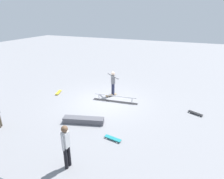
{
  "coord_description": "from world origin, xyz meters",
  "views": [
    {
      "loc": [
        -4.68,
        10.11,
        5.23
      ],
      "look_at": [
        -0.54,
        0.29,
        1.0
      ],
      "focal_mm": 31.0,
      "sensor_mm": 36.0,
      "label": 1
    }
  ],
  "objects_px": {
    "grind_rail": "(115,99)",
    "skater_main": "(113,82)",
    "skate_ledge": "(84,120)",
    "loose_skateboard_teal": "(113,138)",
    "bystander_white_shirt": "(66,144)",
    "skateboard_main": "(111,95)",
    "loose_skateboard_yellow": "(59,92)",
    "loose_skateboard_black": "(195,113)"
  },
  "relations": [
    {
      "from": "grind_rail",
      "to": "skater_main",
      "type": "relative_size",
      "value": 1.72
    },
    {
      "from": "skate_ledge",
      "to": "loose_skateboard_teal",
      "type": "relative_size",
      "value": 2.52
    },
    {
      "from": "grind_rail",
      "to": "bystander_white_shirt",
      "type": "bearing_deg",
      "value": 88.56
    },
    {
      "from": "skate_ledge",
      "to": "skateboard_main",
      "type": "distance_m",
      "value": 3.71
    },
    {
      "from": "skateboard_main",
      "to": "bystander_white_shirt",
      "type": "bearing_deg",
      "value": -133.56
    },
    {
      "from": "skateboard_main",
      "to": "bystander_white_shirt",
      "type": "distance_m",
      "value": 6.7
    },
    {
      "from": "skate_ledge",
      "to": "skater_main",
      "type": "height_order",
      "value": "skater_main"
    },
    {
      "from": "skater_main",
      "to": "loose_skateboard_teal",
      "type": "relative_size",
      "value": 2.04
    },
    {
      "from": "loose_skateboard_teal",
      "to": "loose_skateboard_yellow",
      "type": "distance_m",
      "value": 6.53
    },
    {
      "from": "skater_main",
      "to": "loose_skateboard_teal",
      "type": "distance_m",
      "value": 5.04
    },
    {
      "from": "skate_ledge",
      "to": "loose_skateboard_yellow",
      "type": "distance_m",
      "value": 4.53
    },
    {
      "from": "skate_ledge",
      "to": "skater_main",
      "type": "bearing_deg",
      "value": -90.3
    },
    {
      "from": "grind_rail",
      "to": "bystander_white_shirt",
      "type": "distance_m",
      "value": 5.92
    },
    {
      "from": "loose_skateboard_black",
      "to": "loose_skateboard_yellow",
      "type": "distance_m",
      "value": 8.88
    },
    {
      "from": "loose_skateboard_teal",
      "to": "loose_skateboard_yellow",
      "type": "relative_size",
      "value": 1.0
    },
    {
      "from": "grind_rail",
      "to": "loose_skateboard_black",
      "type": "xyz_separation_m",
      "value": [
        -4.72,
        -0.18,
        -0.1
      ]
    },
    {
      "from": "loose_skateboard_black",
      "to": "loose_skateboard_teal",
      "type": "distance_m",
      "value": 5.13
    },
    {
      "from": "skate_ledge",
      "to": "loose_skateboard_black",
      "type": "height_order",
      "value": "skate_ledge"
    },
    {
      "from": "bystander_white_shirt",
      "to": "loose_skateboard_teal",
      "type": "relative_size",
      "value": 2.1
    },
    {
      "from": "loose_skateboard_teal",
      "to": "loose_skateboard_yellow",
      "type": "bearing_deg",
      "value": 157.37
    },
    {
      "from": "skater_main",
      "to": "loose_skateboard_yellow",
      "type": "bearing_deg",
      "value": -124.73
    },
    {
      "from": "skater_main",
      "to": "loose_skateboard_black",
      "type": "height_order",
      "value": "skater_main"
    },
    {
      "from": "bystander_white_shirt",
      "to": "loose_skateboard_teal",
      "type": "height_order",
      "value": "bystander_white_shirt"
    },
    {
      "from": "loose_skateboard_black",
      "to": "loose_skateboard_yellow",
      "type": "bearing_deg",
      "value": 26.58
    },
    {
      "from": "loose_skateboard_black",
      "to": "loose_skateboard_teal",
      "type": "xyz_separation_m",
      "value": [
        3.32,
        3.91,
        0.0
      ]
    },
    {
      "from": "skater_main",
      "to": "loose_skateboard_yellow",
      "type": "relative_size",
      "value": 2.03
    },
    {
      "from": "bystander_white_shirt",
      "to": "loose_skateboard_yellow",
      "type": "height_order",
      "value": "bystander_white_shirt"
    },
    {
      "from": "loose_skateboard_black",
      "to": "loose_skateboard_yellow",
      "type": "xyz_separation_m",
      "value": [
        8.87,
        0.47,
        0.0
      ]
    },
    {
      "from": "loose_skateboard_black",
      "to": "loose_skateboard_yellow",
      "type": "relative_size",
      "value": 0.99
    },
    {
      "from": "skate_ledge",
      "to": "skater_main",
      "type": "distance_m",
      "value": 3.94
    },
    {
      "from": "grind_rail",
      "to": "skater_main",
      "type": "height_order",
      "value": "skater_main"
    },
    {
      "from": "bystander_white_shirt",
      "to": "loose_skateboard_black",
      "type": "height_order",
      "value": "bystander_white_shirt"
    },
    {
      "from": "loose_skateboard_teal",
      "to": "loose_skateboard_yellow",
      "type": "height_order",
      "value": "same"
    },
    {
      "from": "skater_main",
      "to": "skateboard_main",
      "type": "distance_m",
      "value": 0.91
    },
    {
      "from": "grind_rail",
      "to": "loose_skateboard_teal",
      "type": "height_order",
      "value": "grind_rail"
    },
    {
      "from": "loose_skateboard_yellow",
      "to": "loose_skateboard_teal",
      "type": "bearing_deg",
      "value": -139.31
    },
    {
      "from": "grind_rail",
      "to": "skateboard_main",
      "type": "xyz_separation_m",
      "value": [
        0.57,
        -0.71,
        -0.1
      ]
    },
    {
      "from": "bystander_white_shirt",
      "to": "loose_skateboard_teal",
      "type": "xyz_separation_m",
      "value": [
        -0.88,
        -2.12,
        -0.9
      ]
    },
    {
      "from": "grind_rail",
      "to": "bystander_white_shirt",
      "type": "relative_size",
      "value": 1.67
    },
    {
      "from": "skater_main",
      "to": "loose_skateboard_teal",
      "type": "height_order",
      "value": "skater_main"
    },
    {
      "from": "grind_rail",
      "to": "loose_skateboard_teal",
      "type": "xyz_separation_m",
      "value": [
        -1.4,
        3.73,
        -0.1
      ]
    },
    {
      "from": "loose_skateboard_teal",
      "to": "bystander_white_shirt",
      "type": "bearing_deg",
      "value": -103.46
    }
  ]
}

